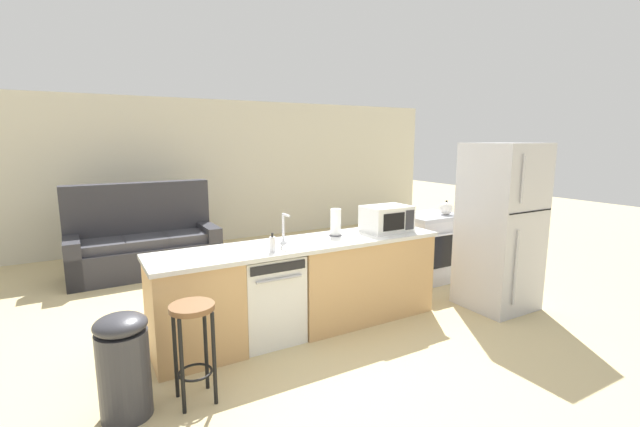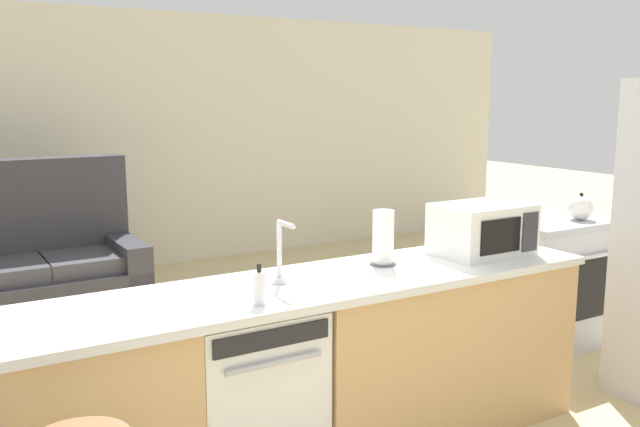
% 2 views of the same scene
% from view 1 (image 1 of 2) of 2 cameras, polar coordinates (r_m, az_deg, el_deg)
% --- Properties ---
extents(ground_plane, '(24.00, 24.00, 0.00)m').
position_cam_1_polar(ground_plane, '(4.43, -3.96, -15.45)').
color(ground_plane, tan).
extents(wall_back, '(10.00, 0.06, 2.60)m').
position_cam_1_polar(wall_back, '(8.09, -15.25, 5.33)').
color(wall_back, beige).
rests_on(wall_back, ground_plane).
extents(kitchen_counter, '(2.94, 0.66, 0.90)m').
position_cam_1_polar(kitchen_counter, '(4.37, -1.16, -9.83)').
color(kitchen_counter, tan).
rests_on(kitchen_counter, ground_plane).
extents(dishwasher, '(0.58, 0.61, 0.84)m').
position_cam_1_polar(dishwasher, '(4.17, -7.17, -10.87)').
color(dishwasher, white).
rests_on(dishwasher, ground_plane).
extents(stove_range, '(0.76, 0.68, 0.90)m').
position_cam_1_polar(stove_range, '(6.00, 14.25, -4.33)').
color(stove_range, '#B7B7BC').
rests_on(stove_range, ground_plane).
extents(refrigerator, '(0.72, 0.73, 1.85)m').
position_cam_1_polar(refrigerator, '(5.19, 22.90, -1.64)').
color(refrigerator, '#B7B7BC').
rests_on(refrigerator, ground_plane).
extents(microwave, '(0.50, 0.37, 0.28)m').
position_cam_1_polar(microwave, '(4.71, 8.88, -0.67)').
color(microwave, white).
rests_on(microwave, kitchen_counter).
extents(sink_faucet, '(0.07, 0.18, 0.30)m').
position_cam_1_polar(sink_faucet, '(4.11, -4.83, -2.27)').
color(sink_faucet, silver).
rests_on(sink_faucet, kitchen_counter).
extents(paper_towel_roll, '(0.14, 0.14, 0.28)m').
position_cam_1_polar(paper_towel_roll, '(4.45, 2.10, -1.22)').
color(paper_towel_roll, '#4C4C51').
rests_on(paper_towel_roll, kitchen_counter).
extents(soap_bottle, '(0.06, 0.06, 0.18)m').
position_cam_1_polar(soap_bottle, '(3.83, -6.35, -4.10)').
color(soap_bottle, silver).
rests_on(soap_bottle, kitchen_counter).
extents(kettle, '(0.21, 0.17, 0.19)m').
position_cam_1_polar(kettle, '(5.93, 16.49, 0.66)').
color(kettle, silver).
rests_on(kettle, stove_range).
extents(bar_stool, '(0.32, 0.32, 0.74)m').
position_cam_1_polar(bar_stool, '(3.30, -16.56, -14.88)').
color(bar_stool, brown).
rests_on(bar_stool, ground_plane).
extents(trash_bin, '(0.35, 0.35, 0.74)m').
position_cam_1_polar(trash_bin, '(3.36, -24.71, -17.87)').
color(trash_bin, '#333338').
rests_on(trash_bin, ground_plane).
extents(couch, '(2.01, 0.93, 1.27)m').
position_cam_1_polar(couch, '(6.71, -22.45, -3.80)').
color(couch, '#2D2D33').
rests_on(couch, ground_plane).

